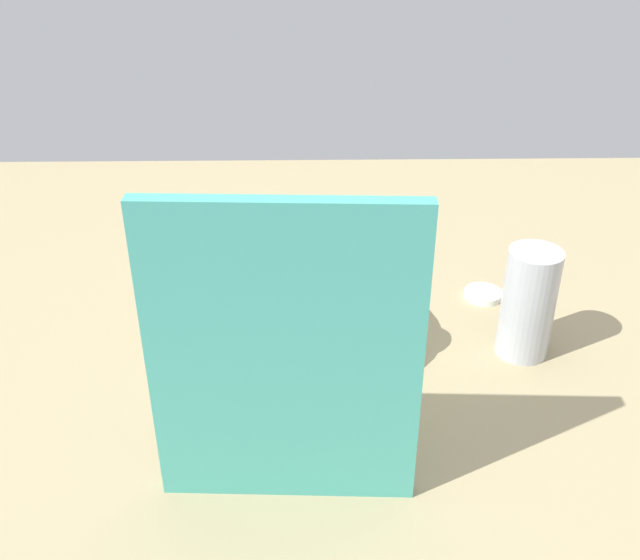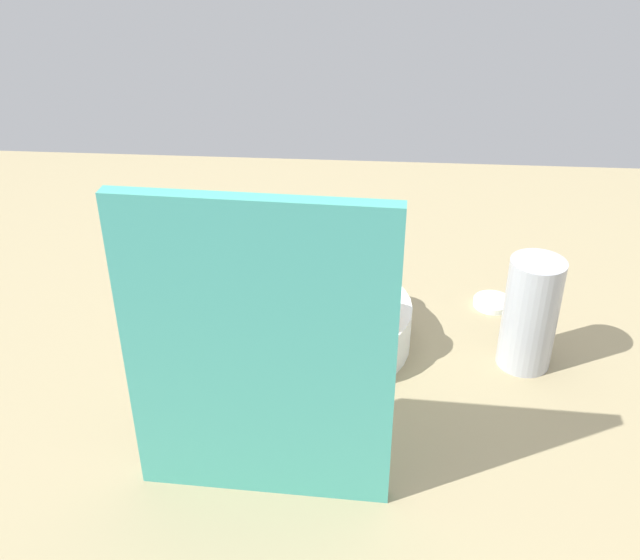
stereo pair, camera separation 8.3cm
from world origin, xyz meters
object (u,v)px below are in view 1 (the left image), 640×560
Objects in this scene: fruit_bowl at (320,323)px; orange_front_left at (338,263)px; orange_front_right at (274,280)px; jar_lid at (483,294)px; banana_bunch at (316,297)px; cutting_board at (285,362)px; thermos_tumbler at (528,303)px; orange_center at (366,298)px.

orange_front_left is at bearing -117.81° from fruit_bowl.
fruit_bowl is at bearing 177.44° from orange_front_right.
fruit_bowl reaches higher than jar_lid.
banana_bunch is 27.44cm from cutting_board.
orange_front_left is 10.35cm from orange_front_right.
orange_front_left and orange_front_right have the same top height.
cutting_board is (-2.39, 29.30, 7.75)cm from orange_front_right.
jar_lid is at bearing -160.89° from orange_front_right.
banana_bunch is 0.49× the size of cutting_board.
jar_lid is at bearing -156.14° from fruit_bowl.
orange_front_right is 35.56cm from thermos_tumbler.
orange_center is 0.44× the size of banana_bunch.
thermos_tumbler is at bearing 99.02° from jar_lid.
cutting_board is 2.21× the size of thermos_tumbler.
banana_bunch is at bearing 149.74° from orange_front_right.
orange_center is 27.50cm from cutting_board.
thermos_tumbler reaches higher than orange_front_left.
orange_center is at bearing 158.51° from orange_front_right.
orange_front_left is 1.00× the size of orange_center.
thermos_tumbler reaches higher than orange_front_right.
jar_lid is at bearing -80.98° from thermos_tumbler.
orange_front_left is 0.44× the size of banana_bunch.
orange_center is (-3.41, 9.75, 0.00)cm from orange_front_left.
orange_front_left is 0.47× the size of thermos_tumbler.
banana_bunch is (0.58, 3.16, 6.30)cm from fruit_bowl.
banana_bunch is 29.46cm from thermos_tumbler.
banana_bunch is at bearing -12.73° from orange_center.
orange_front_left and orange_center have the same top height.
fruit_bowl is 9.59cm from orange_front_right.
orange_center reaches higher than jar_lid.
jar_lid is at bearing -124.41° from cutting_board.
orange_front_left is at bearing -70.69° from orange_center.
orange_center is (-12.58, 4.95, 0.00)cm from orange_front_right.
orange_front_left is 8.89cm from banana_bunch.
orange_front_left reaches higher than fruit_bowl.
orange_center is at bearing 4.09° from thermos_tumbler.
fruit_bowl is at bearing -37.43° from orange_center.
jar_lid is (2.34, -14.76, -7.63)cm from thermos_tumbler.
cutting_board is at bearing 82.24° from banana_bunch.
thermos_tumbler is at bearing -175.91° from orange_center.
cutting_board is (10.20, 24.34, 7.75)cm from orange_center.
orange_front_right is at bearing -30.26° from banana_bunch.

